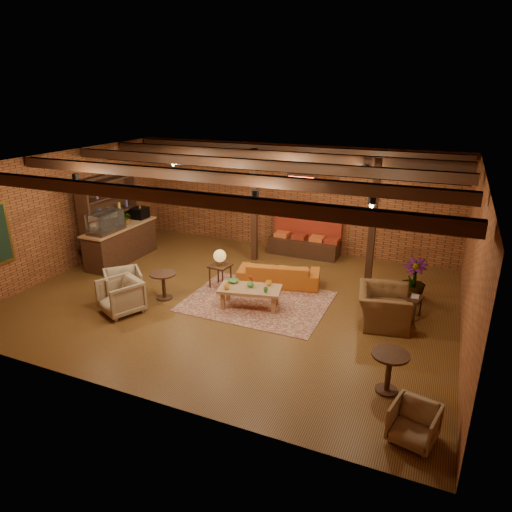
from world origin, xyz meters
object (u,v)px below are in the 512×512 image
at_px(round_table_right, 389,366).
at_px(round_table_left, 163,281).
at_px(side_table_lamp, 220,259).
at_px(side_table_book, 411,298).
at_px(armchair_right, 384,301).
at_px(armchair_far, 414,422).
at_px(sofa, 279,274).
at_px(armchair_b, 121,295).
at_px(armchair_a, 123,284).
at_px(plant_tall, 419,238).
at_px(coffee_table, 249,290).

bearing_deg(round_table_right, round_table_left, 164.09).
bearing_deg(side_table_lamp, side_table_book, 2.63).
xyz_separation_m(armchair_right, armchair_far, (0.94, -3.35, -0.21)).
distance_m(sofa, side_table_lamp, 1.56).
xyz_separation_m(round_table_left, armchair_b, (-0.47, -0.98, -0.02)).
bearing_deg(armchair_b, side_table_lamp, 82.89).
xyz_separation_m(side_table_lamp, armchair_b, (-1.38, -2.12, -0.33)).
relative_size(side_table_book, armchair_far, 0.85).
height_order(armchair_a, plant_tall, plant_tall).
relative_size(side_table_lamp, armchair_b, 1.17).
relative_size(coffee_table, armchair_right, 1.26).
distance_m(armchair_b, armchair_far, 6.57).
xyz_separation_m(coffee_table, armchair_far, (3.87, -2.95, -0.11)).
distance_m(coffee_table, armchair_b, 2.87).
height_order(armchair_right, plant_tall, plant_tall).
distance_m(coffee_table, armchair_a, 2.98).
bearing_deg(plant_tall, armchair_right, -107.49).
xyz_separation_m(armchair_b, round_table_right, (5.88, -0.57, 0.06)).
xyz_separation_m(round_table_right, plant_tall, (0.01, 3.79, 1.06)).
bearing_deg(sofa, armchair_a, 24.65).
bearing_deg(armchair_b, round_table_left, 90.46).
bearing_deg(armchair_a, side_table_lamp, -2.91).
relative_size(sofa, coffee_table, 1.35).
height_order(sofa, side_table_lamp, side_table_lamp).
height_order(coffee_table, round_table_left, coffee_table).
height_order(coffee_table, armchair_right, armchair_right).
relative_size(armchair_right, plant_tall, 0.39).
bearing_deg(plant_tall, round_table_right, -90.20).
relative_size(armchair_b, side_table_book, 1.57).
bearing_deg(armchair_far, coffee_table, 155.27).
relative_size(round_table_left, round_table_right, 0.91).
distance_m(side_table_book, plant_tall, 1.41).
distance_m(sofa, round_table_right, 4.67).
bearing_deg(coffee_table, armchair_a, -163.05).
bearing_deg(side_table_book, armchair_right, -132.15).
relative_size(side_table_lamp, armchair_right, 0.83).
distance_m(round_table_right, armchair_far, 1.13).
relative_size(round_table_left, side_table_book, 1.21).
bearing_deg(round_table_left, side_table_book, 13.90).
relative_size(side_table_lamp, round_table_left, 1.52).
height_order(armchair_b, armchair_far, armchair_b).
bearing_deg(side_table_book, armchair_far, -83.47).
bearing_deg(plant_tall, armchair_b, -151.31).
relative_size(armchair_right, round_table_right, 1.66).
xyz_separation_m(armchair_a, round_table_right, (6.22, -1.08, 0.07)).
bearing_deg(round_table_left, coffee_table, 11.22).
bearing_deg(armchair_far, round_table_right, 129.15).
relative_size(sofa, round_table_left, 3.13).
relative_size(armchair_b, armchair_far, 1.33).
bearing_deg(plant_tall, armchair_far, -84.20).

